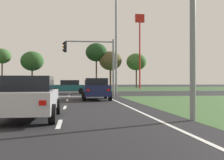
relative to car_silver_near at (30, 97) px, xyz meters
name	(u,v)px	position (x,y,z in m)	size (l,w,h in m)	color
ground_plane	(38,94)	(-2.41, 22.67, -0.78)	(200.00, 200.00, 0.00)	black
grass_verge_far_right	(179,88)	(23.09, 47.17, -0.78)	(35.00, 35.00, 0.01)	#2D4C28
median_island_far	(53,88)	(-2.41, 47.67, -0.71)	(1.20, 36.00, 0.14)	gray
lane_dash_near	(59,124)	(1.09, -1.38, -0.78)	(0.14, 2.00, 0.01)	silver
lane_dash_second	(65,107)	(1.09, 4.62, -0.78)	(0.14, 2.00, 0.01)	silver
lane_dash_third	(67,100)	(1.09, 10.62, -0.78)	(0.14, 2.00, 0.01)	silver
lane_dash_fourth	(69,96)	(1.09, 16.62, -0.78)	(0.14, 2.00, 0.01)	silver
lane_dash_fifth	(70,94)	(1.09, 22.62, -0.78)	(0.14, 2.00, 0.01)	silver
edge_line_right	(128,107)	(4.44, 4.67, -0.78)	(0.14, 24.00, 0.01)	silver
stop_bar_near	(72,97)	(1.39, 15.67, -0.78)	(6.40, 0.50, 0.01)	silver
crosswalk_bar_fifth	(11,96)	(-4.21, 17.47, -0.78)	(0.70, 2.80, 0.01)	silver
car_silver_near	(30,97)	(0.00, 0.00, 0.00)	(1.97, 4.56, 1.53)	#B7B7BC
car_teal_second	(69,87)	(1.02, 22.00, -0.01)	(4.43, 2.02, 1.51)	#19565B
car_grey_third	(42,84)	(-4.61, 48.55, 0.04)	(2.05, 4.50, 1.62)	slate
car_red_fifth	(35,85)	(-4.67, 37.37, 0.00)	(2.02, 4.44, 1.52)	#A31919
car_navy_sixth	(96,89)	(3.19, 11.07, 0.03)	(2.02, 4.55, 1.60)	#161E47
traffic_signal_near_right	(94,57)	(3.42, 16.07, 2.87)	(4.75, 0.32, 5.27)	gray
street_lamp_second	(116,38)	(5.55, 17.04, 4.76)	(1.11, 1.95, 10.01)	gray
fastfood_pole_sign	(140,36)	(14.25, 44.59, 9.49)	(1.80, 0.40, 14.43)	red
treeline_second	(2,56)	(-14.22, 56.82, 6.23)	(3.93, 3.93, 8.72)	#423323
treeline_third	(32,61)	(-7.83, 57.71, 5.25)	(5.22, 5.22, 8.27)	#423323
treeline_fourth	(96,52)	(6.49, 53.15, 6.98)	(4.72, 4.72, 9.81)	#423323
treeline_fifth	(136,62)	(15.35, 52.71, 4.95)	(4.42, 4.42, 7.63)	#423323
treeline_sixth	(110,61)	(9.54, 52.56, 5.11)	(4.89, 4.89, 8.00)	#423323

